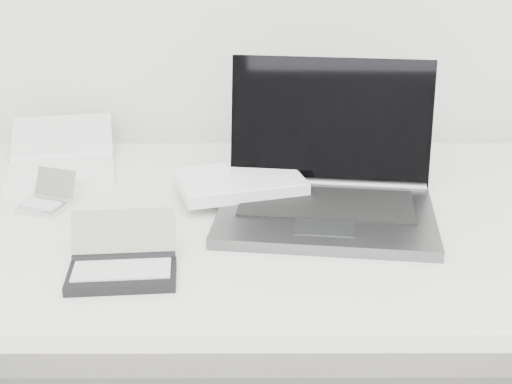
{
  "coord_description": "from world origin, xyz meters",
  "views": [
    {
      "loc": [
        -0.03,
        0.33,
        1.29
      ],
      "look_at": [
        -0.03,
        1.51,
        0.79
      ],
      "focal_mm": 50.0,
      "sensor_mm": 36.0,
      "label": 1
    }
  ],
  "objects_px": {
    "palmtop_charcoal": "(123,265)",
    "desk": "(272,235)",
    "netbook_open_white": "(61,161)",
    "laptop_large": "(307,187)"
  },
  "relations": [
    {
      "from": "laptop_large",
      "to": "palmtop_charcoal",
      "type": "bearing_deg",
      "value": -133.15
    },
    {
      "from": "desk",
      "to": "laptop_large",
      "type": "bearing_deg",
      "value": 19.95
    },
    {
      "from": "laptop_large",
      "to": "palmtop_charcoal",
      "type": "relative_size",
      "value": 2.88
    },
    {
      "from": "laptop_large",
      "to": "netbook_open_white",
      "type": "distance_m",
      "value": 0.56
    },
    {
      "from": "netbook_open_white",
      "to": "desk",
      "type": "bearing_deg",
      "value": -38.02
    },
    {
      "from": "palmtop_charcoal",
      "to": "laptop_large",
      "type": "bearing_deg",
      "value": 35.18
    },
    {
      "from": "desk",
      "to": "netbook_open_white",
      "type": "distance_m",
      "value": 0.51
    },
    {
      "from": "desk",
      "to": "palmtop_charcoal",
      "type": "distance_m",
      "value": 0.34
    },
    {
      "from": "laptop_large",
      "to": "netbook_open_white",
      "type": "height_order",
      "value": "laptop_large"
    },
    {
      "from": "palmtop_charcoal",
      "to": "desk",
      "type": "bearing_deg",
      "value": 39.34
    }
  ]
}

